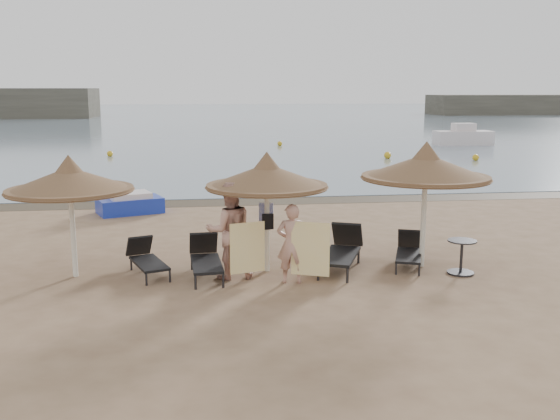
% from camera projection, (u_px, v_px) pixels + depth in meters
% --- Properties ---
extents(ground, '(160.00, 160.00, 0.00)m').
position_uv_depth(ground, '(232.00, 283.00, 12.94)').
color(ground, '#937356').
rests_on(ground, ground).
extents(sea, '(200.00, 140.00, 0.03)m').
position_uv_depth(sea, '(203.00, 116.00, 90.82)').
color(sea, slate).
rests_on(sea, ground).
extents(wet_sand_strip, '(200.00, 1.60, 0.01)m').
position_uv_depth(wet_sand_strip, '(218.00, 202.00, 22.09)').
color(wet_sand_strip, '#483C2A').
rests_on(wet_sand_strip, ground).
extents(far_shore, '(150.00, 54.80, 12.00)m').
position_uv_depth(far_shore, '(18.00, 96.00, 85.00)').
color(far_shore, '#565245').
rests_on(far_shore, ground).
extents(palapa_left, '(2.64, 2.64, 2.62)m').
position_uv_depth(palapa_left, '(70.00, 180.00, 12.97)').
color(palapa_left, white).
rests_on(palapa_left, ground).
extents(palapa_center, '(2.67, 2.67, 2.64)m').
position_uv_depth(palapa_center, '(267.00, 177.00, 13.39)').
color(palapa_center, white).
rests_on(palapa_center, ground).
extents(palapa_right, '(2.86, 2.86, 2.83)m').
position_uv_depth(palapa_right, '(426.00, 167.00, 13.73)').
color(palapa_right, white).
rests_on(palapa_right, ground).
extents(lounger_far_left, '(1.07, 1.73, 0.74)m').
position_uv_depth(lounger_far_left, '(146.00, 258.00, 13.57)').
color(lounger_far_left, '#242427').
rests_on(lounger_far_left, ground).
extents(lounger_near_left, '(0.73, 1.89, 0.83)m').
position_uv_depth(lounger_near_left, '(206.00, 258.00, 13.45)').
color(lounger_near_left, '#242427').
rests_on(lounger_near_left, ground).
extents(lounger_near_right, '(1.42, 2.16, 0.92)m').
position_uv_depth(lounger_near_right, '(342.00, 249.00, 13.98)').
color(lounger_near_right, '#242427').
rests_on(lounger_near_right, ground).
extents(lounger_far_right, '(1.06, 1.71, 0.73)m').
position_uv_depth(lounger_far_right, '(409.00, 251.00, 14.23)').
color(lounger_far_right, '#242427').
rests_on(lounger_far_right, ground).
extents(side_table, '(0.62, 0.62, 0.75)m').
position_uv_depth(side_table, '(461.00, 258.00, 13.51)').
color(side_table, '#242427').
rests_on(side_table, ground).
extents(person_left, '(1.17, 0.84, 2.39)m').
position_uv_depth(person_left, '(229.00, 223.00, 13.05)').
color(person_left, tan).
rests_on(person_left, ground).
extents(person_right, '(0.96, 0.69, 1.93)m').
position_uv_depth(person_right, '(291.00, 237.00, 12.77)').
color(person_right, tan).
rests_on(person_right, ground).
extents(towel_left, '(0.74, 0.23, 1.07)m').
position_uv_depth(towel_left, '(247.00, 248.00, 12.84)').
color(towel_left, yellow).
rests_on(towel_left, ground).
extents(towel_right, '(0.74, 0.32, 1.11)m').
position_uv_depth(towel_right, '(310.00, 249.00, 12.61)').
color(towel_right, yellow).
rests_on(towel_right, ground).
extents(bag_patterned, '(0.32, 0.16, 0.39)m').
position_uv_depth(bag_patterned, '(266.00, 212.00, 13.72)').
color(bag_patterned, silver).
rests_on(bag_patterned, ground).
extents(bag_dark, '(0.25, 0.12, 0.34)m').
position_uv_depth(bag_dark, '(268.00, 222.00, 13.41)').
color(bag_dark, black).
rests_on(bag_dark, ground).
extents(pedal_boat, '(2.27, 1.79, 0.92)m').
position_uv_depth(pedal_boat, '(129.00, 203.00, 20.12)').
color(pedal_boat, '#1A31B0').
rests_on(pedal_boat, ground).
extents(buoy_left, '(0.35, 0.35, 0.35)m').
position_uv_depth(buoy_left, '(110.00, 154.00, 36.81)').
color(buoy_left, gold).
rests_on(buoy_left, ground).
extents(buoy_mid, '(0.35, 0.35, 0.35)m').
position_uv_depth(buoy_mid, '(280.00, 144.00, 43.59)').
color(buoy_mid, gold).
rests_on(buoy_mid, ground).
extents(buoy_right, '(0.36, 0.36, 0.36)m').
position_uv_depth(buoy_right, '(476.00, 158.00, 34.71)').
color(buoy_right, gold).
rests_on(buoy_right, ground).
extents(buoy_extra, '(0.41, 0.41, 0.41)m').
position_uv_depth(buoy_extra, '(388.00, 155.00, 35.70)').
color(buoy_extra, gold).
rests_on(buoy_extra, ground).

